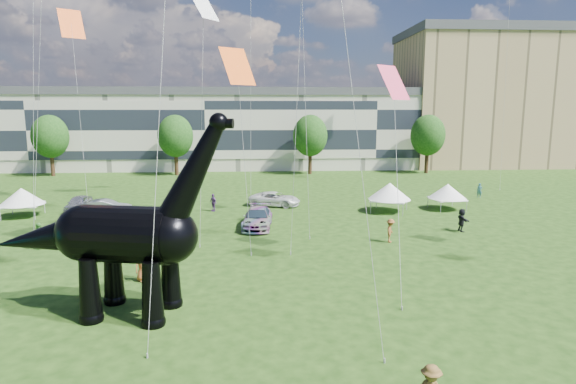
{
  "coord_description": "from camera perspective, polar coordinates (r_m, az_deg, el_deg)",
  "views": [
    {
      "loc": [
        0.3,
        -19.12,
        9.67
      ],
      "look_at": [
        1.94,
        8.0,
        5.0
      ],
      "focal_mm": 30.0,
      "sensor_mm": 36.0,
      "label": 1
    }
  ],
  "objects": [
    {
      "name": "car_grey",
      "position": [
        47.19,
        -20.75,
        -1.77
      ],
      "size": [
        4.71,
        1.96,
        1.52
      ],
      "primitive_type": "imported",
      "rotation": [
        0.0,
        0.0,
        1.65
      ],
      "color": "gray",
      "rests_on": "ground"
    },
    {
      "name": "gazebo_far",
      "position": [
        49.42,
        18.39,
        0.06
      ],
      "size": [
        4.01,
        4.01,
        2.52
      ],
      "rotation": [
        0.0,
        0.0,
        0.12
      ],
      "color": "white",
      "rests_on": "ground"
    },
    {
      "name": "dinosaur_sculpture",
      "position": [
        24.02,
        -19.47,
        -5.1
      ],
      "size": [
        12.17,
        4.38,
        9.91
      ],
      "rotation": [
        0.0,
        0.0,
        -0.2
      ],
      "color": "black",
      "rests_on": "ground"
    },
    {
      "name": "gazebo_left",
      "position": [
        49.86,
        -29.01,
        -0.48
      ],
      "size": [
        4.26,
        4.26,
        2.67
      ],
      "rotation": [
        0.0,
        0.0,
        0.12
      ],
      "color": "white",
      "rests_on": "ground"
    },
    {
      "name": "ground",
      "position": [
        21.43,
        -4.07,
        -17.1
      ],
      "size": [
        220.0,
        220.0,
        0.0
      ],
      "primitive_type": "plane",
      "color": "#16330C",
      "rests_on": "ground"
    },
    {
      "name": "car_dark",
      "position": [
        39.9,
        -3.63,
        -3.09
      ],
      "size": [
        2.72,
        5.77,
        1.63
      ],
      "primitive_type": "imported",
      "rotation": [
        0.0,
        0.0,
        -0.08
      ],
      "color": "#595960",
      "rests_on": "ground"
    },
    {
      "name": "apartment_block",
      "position": [
        93.03,
        22.15,
        9.87
      ],
      "size": [
        28.0,
        18.0,
        22.0
      ],
      "primitive_type": "cube",
      "color": "tan",
      "rests_on": "ground"
    },
    {
      "name": "tree_mid_right",
      "position": [
        72.61,
        2.66,
        7.08
      ],
      "size": [
        5.2,
        5.2,
        9.44
      ],
      "color": "#382314",
      "rests_on": "ground"
    },
    {
      "name": "visitors",
      "position": [
        33.83,
        -4.72,
        -5.32
      ],
      "size": [
        49.91,
        38.63,
        1.88
      ],
      "color": "#A9552A",
      "rests_on": "ground"
    },
    {
      "name": "tree_far_left",
      "position": [
        78.3,
        -26.39,
        6.28
      ],
      "size": [
        5.2,
        5.2,
        9.44
      ],
      "color": "#382314",
      "rests_on": "ground"
    },
    {
      "name": "car_silver",
      "position": [
        50.63,
        -23.57,
        -1.23
      ],
      "size": [
        1.84,
        4.34,
        1.47
      ],
      "primitive_type": "imported",
      "rotation": [
        0.0,
        0.0,
        0.02
      ],
      "color": "#B8B7BC",
      "rests_on": "ground"
    },
    {
      "name": "terrace_row",
      "position": [
        81.63,
        -9.36,
        7.05
      ],
      "size": [
        78.0,
        11.0,
        12.0
      ],
      "primitive_type": "cube",
      "color": "beige",
      "rests_on": "ground"
    },
    {
      "name": "tree_far_right",
      "position": [
        76.64,
        16.26,
        6.85
      ],
      "size": [
        5.2,
        5.2,
        9.44
      ],
      "color": "#382314",
      "rests_on": "ground"
    },
    {
      "name": "gazebo_near",
      "position": [
        46.78,
        11.94,
        0.06
      ],
      "size": [
        5.3,
        5.3,
        2.8
      ],
      "rotation": [
        0.0,
        0.0,
        -0.42
      ],
      "color": "white",
      "rests_on": "ground"
    },
    {
      "name": "car_white",
      "position": [
        48.7,
        -1.58,
        -0.84
      ],
      "size": [
        5.63,
        3.86,
        1.43
      ],
      "primitive_type": "imported",
      "rotation": [
        0.0,
        0.0,
        1.25
      ],
      "color": "silver",
      "rests_on": "ground"
    },
    {
      "name": "tree_mid_left",
      "position": [
        73.24,
        -13.22,
        6.86
      ],
      "size": [
        5.2,
        5.2,
        9.44
      ],
      "color": "#382314",
      "rests_on": "ground"
    }
  ]
}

